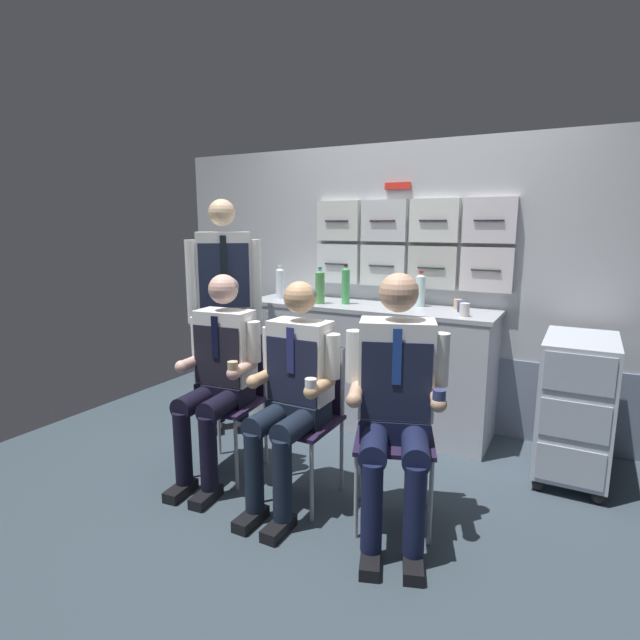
% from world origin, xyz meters
% --- Properties ---
extents(ground, '(4.80, 4.80, 0.04)m').
position_xyz_m(ground, '(0.00, 0.00, -0.02)').
color(ground, '#323E48').
extents(galley_bulkhead, '(4.20, 0.14, 2.15)m').
position_xyz_m(galley_bulkhead, '(-0.00, 1.37, 1.07)').
color(galley_bulkhead, '#AEB3B7').
rests_on(galley_bulkhead, ground).
extents(galley_counter, '(1.92, 0.53, 0.94)m').
position_xyz_m(galley_counter, '(-0.24, 1.09, 0.47)').
color(galley_counter, '#B3B7C0').
rests_on(galley_counter, ground).
extents(service_trolley, '(0.40, 0.65, 0.88)m').
position_xyz_m(service_trolley, '(1.22, 0.91, 0.47)').
color(service_trolley, black).
rests_on(service_trolley, ground).
extents(folding_chair_left, '(0.44, 0.44, 0.86)m').
position_xyz_m(folding_chair_left, '(-0.71, 0.05, 0.54)').
color(folding_chair_left, '#A8AAAF').
rests_on(folding_chair_left, ground).
extents(crew_member_left, '(0.48, 0.61, 1.25)m').
position_xyz_m(crew_member_left, '(-0.69, -0.11, 0.69)').
color(crew_member_left, black).
rests_on(crew_member_left, ground).
extents(folding_chair_center, '(0.40, 0.41, 0.86)m').
position_xyz_m(folding_chair_center, '(-0.14, 0.00, 0.54)').
color(folding_chair_center, '#A8AAAF').
rests_on(folding_chair_center, ground).
extents(crew_member_center, '(0.48, 0.58, 1.24)m').
position_xyz_m(crew_member_center, '(-0.14, -0.16, 0.68)').
color(crew_member_center, black).
rests_on(crew_member_center, ground).
extents(folding_chair_right, '(0.51, 0.51, 0.86)m').
position_xyz_m(folding_chair_right, '(0.38, 0.03, 0.54)').
color(folding_chair_right, '#A8AAAF').
rests_on(folding_chair_right, ground).
extents(crew_member_right, '(0.55, 0.70, 1.31)m').
position_xyz_m(crew_member_right, '(0.43, -0.12, 0.73)').
color(crew_member_right, black).
rests_on(crew_member_right, ground).
extents(crew_member_standing, '(0.44, 0.41, 1.72)m').
position_xyz_m(crew_member_standing, '(-1.12, 0.51, 1.03)').
color(crew_member_standing, black).
rests_on(crew_member_standing, ground).
extents(water_bottle_tall, '(0.06, 0.06, 0.30)m').
position_xyz_m(water_bottle_tall, '(-0.40, 1.06, 1.09)').
color(water_bottle_tall, '#46A458').
rests_on(water_bottle_tall, galley_counter).
extents(water_bottle_short, '(0.07, 0.07, 0.27)m').
position_xyz_m(water_bottle_short, '(-1.01, 1.08, 1.07)').
color(water_bottle_short, silver).
rests_on(water_bottle_short, galley_counter).
extents(water_bottle_clear, '(0.07, 0.07, 0.28)m').
position_xyz_m(water_bottle_clear, '(-0.58, 0.98, 1.08)').
color(water_bottle_clear, '#539A51').
rests_on(water_bottle_clear, galley_counter).
extents(sparkling_bottle_green, '(0.07, 0.07, 0.26)m').
position_xyz_m(sparkling_bottle_green, '(0.13, 1.21, 1.07)').
color(sparkling_bottle_green, silver).
rests_on(sparkling_bottle_green, galley_counter).
extents(espresso_cup_small, '(0.06, 0.06, 0.09)m').
position_xyz_m(espresso_cup_small, '(0.52, 0.96, 0.99)').
color(espresso_cup_small, silver).
rests_on(espresso_cup_small, galley_counter).
extents(paper_cup_blue, '(0.06, 0.06, 0.07)m').
position_xyz_m(paper_cup_blue, '(0.41, 1.24, 0.98)').
color(paper_cup_blue, tan).
rests_on(paper_cup_blue, galley_counter).
extents(coffee_cup_spare, '(0.07, 0.07, 0.08)m').
position_xyz_m(coffee_cup_spare, '(0.47, 1.12, 0.98)').
color(coffee_cup_spare, navy).
rests_on(coffee_cup_spare, galley_counter).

